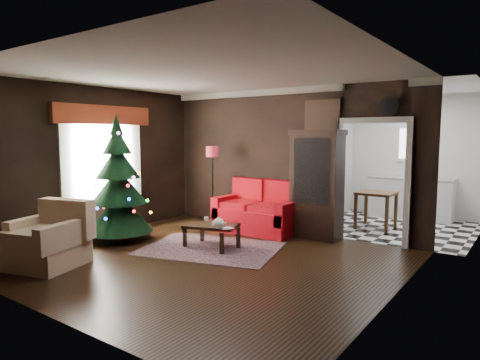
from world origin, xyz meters
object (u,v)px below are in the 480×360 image
Objects in this scene: loveseat at (257,207)px; coffee_table at (211,236)px; armchair at (46,235)px; curio_cabinet at (317,187)px; christmas_tree at (118,183)px; floor_lamp at (212,186)px; teapot at (219,223)px; wall_clock at (389,106)px; kitchen_table at (376,210)px.

coffee_table is at bearing -88.98° from loveseat.
loveseat is at bearing 55.03° from armchair.
christmas_tree is (-2.82, -2.23, 0.10)m from curio_cabinet.
curio_cabinet is 4.57m from armchair.
christmas_tree is at bearing -107.14° from floor_lamp.
loveseat is 0.75× the size of christmas_tree.
coffee_table is at bearing -123.79° from curio_cabinet.
teapot is at bearing -48.15° from floor_lamp.
coffee_table is (-1.12, -1.68, -0.74)m from curio_cabinet.
floor_lamp is 1.93× the size of coffee_table.
teapot is (0.34, -1.65, -0.00)m from loveseat.
christmas_tree reaches higher than floor_lamp.
wall_clock is at bearing 45.60° from teapot.
teapot is at bearing -113.39° from curio_cabinet.
coffee_table is at bearing -51.55° from floor_lamp.
kitchen_table is (3.47, 3.66, -0.67)m from christmas_tree.
curio_cabinet reaches higher than floor_lamp.
christmas_tree is (-0.60, -1.93, 0.22)m from floor_lamp.
floor_lamp is (-2.23, -0.29, -0.12)m from curio_cabinet.
loveseat is at bearing 50.21° from christmas_tree.
teapot is at bearing -134.40° from wall_clock.
teapot is 0.63× the size of wall_clock.
curio_cabinet is 2.53× the size of kitchen_table.
kitchen_table is (1.77, 3.11, 0.17)m from coffee_table.
coffee_table is (0.03, -1.46, -0.29)m from loveseat.
wall_clock is (2.35, 0.40, 1.88)m from loveseat.
curio_cabinet is at bearing -114.44° from kitchen_table.
christmas_tree is at bearing -129.79° from loveseat.
christmas_tree is 2.36× the size of armchair.
teapot is (0.31, -0.19, 0.29)m from coffee_table.
floor_lamp is 1.88m from coffee_table.
teapot is at bearing -31.58° from coffee_table.
loveseat is 3.04m from wall_clock.
christmas_tree is 11.30× the size of teapot.
loveseat is at bearing 91.02° from coffee_table.
wall_clock reaches higher than curio_cabinet.
kitchen_table is at bearing 42.51° from loveseat.
kitchen_table is at bearing 113.75° from wall_clock.
curio_cabinet reaches higher than armchair.
christmas_tree is at bearing -133.51° from kitchen_table.
floor_lamp is at bearing 131.85° from teapot.
wall_clock reaches higher than teapot.
christmas_tree is 7.08× the size of wall_clock.
floor_lamp is 5.22× the size of wall_clock.
wall_clock is (2.32, 1.86, 2.17)m from coffee_table.
armchair is at bearing -93.17° from floor_lamp.
armchair is (-2.42, -3.84, -0.49)m from curio_cabinet.
floor_lamp is at bearing -172.50° from curio_cabinet.
kitchen_table is at bearing 30.93° from floor_lamp.
curio_cabinet is 1.14× the size of floor_lamp.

